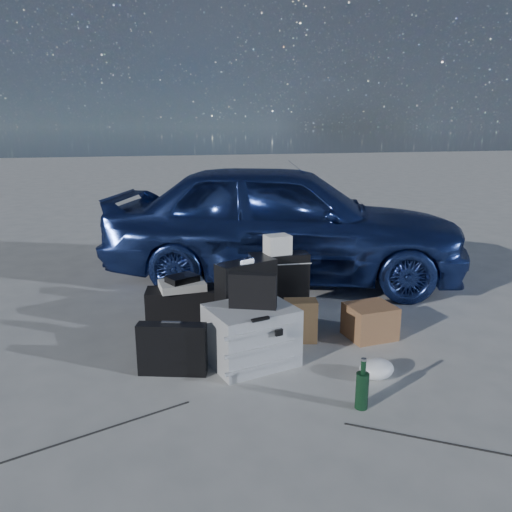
{
  "coord_description": "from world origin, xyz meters",
  "views": [
    {
      "loc": [
        -1.02,
        -3.25,
        1.8
      ],
      "look_at": [
        0.11,
        0.85,
        0.7
      ],
      "focal_mm": 35.0,
      "sensor_mm": 36.0,
      "label": 1
    }
  ],
  "objects_px": {
    "briefcase": "(172,349)",
    "suitcase_right": "(279,287)",
    "duffel_bag": "(181,305)",
    "pelican_case": "(251,335)",
    "suitcase_left": "(246,300)",
    "cardboard_box": "(370,321)",
    "green_bottle": "(362,384)",
    "car": "(283,221)"
  },
  "relations": [
    {
      "from": "pelican_case",
      "to": "cardboard_box",
      "type": "height_order",
      "value": "pelican_case"
    },
    {
      "from": "green_bottle",
      "to": "pelican_case",
      "type": "bearing_deg",
      "value": 122.24
    },
    {
      "from": "briefcase",
      "to": "suitcase_right",
      "type": "relative_size",
      "value": 0.77
    },
    {
      "from": "duffel_bag",
      "to": "pelican_case",
      "type": "bearing_deg",
      "value": -56.7
    },
    {
      "from": "briefcase",
      "to": "green_bottle",
      "type": "distance_m",
      "value": 1.4
    },
    {
      "from": "pelican_case",
      "to": "suitcase_right",
      "type": "xyz_separation_m",
      "value": [
        0.48,
        0.78,
        0.1
      ]
    },
    {
      "from": "suitcase_left",
      "to": "suitcase_right",
      "type": "xyz_separation_m",
      "value": [
        0.39,
        0.29,
        -0.01
      ]
    },
    {
      "from": "pelican_case",
      "to": "duffel_bag",
      "type": "height_order",
      "value": "pelican_case"
    },
    {
      "from": "suitcase_right",
      "to": "cardboard_box",
      "type": "distance_m",
      "value": 0.9
    },
    {
      "from": "duffel_bag",
      "to": "green_bottle",
      "type": "height_order",
      "value": "green_bottle"
    },
    {
      "from": "suitcase_left",
      "to": "car",
      "type": "bearing_deg",
      "value": 41.85
    },
    {
      "from": "suitcase_left",
      "to": "duffel_bag",
      "type": "xyz_separation_m",
      "value": [
        -0.51,
        0.51,
        -0.18
      ]
    },
    {
      "from": "duffel_bag",
      "to": "green_bottle",
      "type": "bearing_deg",
      "value": -52.25
    },
    {
      "from": "briefcase",
      "to": "cardboard_box",
      "type": "bearing_deg",
      "value": 25.7
    },
    {
      "from": "briefcase",
      "to": "cardboard_box",
      "type": "relative_size",
      "value": 1.3
    },
    {
      "from": "suitcase_right",
      "to": "duffel_bag",
      "type": "xyz_separation_m",
      "value": [
        -0.9,
        0.21,
        -0.17
      ]
    },
    {
      "from": "suitcase_right",
      "to": "green_bottle",
      "type": "relative_size",
      "value": 1.94
    },
    {
      "from": "suitcase_left",
      "to": "cardboard_box",
      "type": "height_order",
      "value": "suitcase_left"
    },
    {
      "from": "suitcase_left",
      "to": "suitcase_right",
      "type": "distance_m",
      "value": 0.49
    },
    {
      "from": "pelican_case",
      "to": "green_bottle",
      "type": "distance_m",
      "value": 0.99
    },
    {
      "from": "suitcase_right",
      "to": "green_bottle",
      "type": "bearing_deg",
      "value": -82.84
    },
    {
      "from": "pelican_case",
      "to": "suitcase_left",
      "type": "height_order",
      "value": "suitcase_left"
    },
    {
      "from": "car",
      "to": "duffel_bag",
      "type": "distance_m",
      "value": 1.83
    },
    {
      "from": "green_bottle",
      "to": "suitcase_right",
      "type": "bearing_deg",
      "value": 91.79
    },
    {
      "from": "pelican_case",
      "to": "duffel_bag",
      "type": "xyz_separation_m",
      "value": [
        -0.42,
        0.99,
        -0.07
      ]
    },
    {
      "from": "suitcase_left",
      "to": "suitcase_right",
      "type": "bearing_deg",
      "value": 17.26
    },
    {
      "from": "suitcase_right",
      "to": "cardboard_box",
      "type": "xyz_separation_m",
      "value": [
        0.65,
        -0.59,
        -0.18
      ]
    },
    {
      "from": "suitcase_right",
      "to": "briefcase",
      "type": "bearing_deg",
      "value": -138.03
    },
    {
      "from": "duffel_bag",
      "to": "green_bottle",
      "type": "distance_m",
      "value": 2.06
    },
    {
      "from": "briefcase",
      "to": "suitcase_left",
      "type": "bearing_deg",
      "value": 54.87
    },
    {
      "from": "cardboard_box",
      "to": "green_bottle",
      "type": "distance_m",
      "value": 1.19
    },
    {
      "from": "cardboard_box",
      "to": "green_bottle",
      "type": "relative_size",
      "value": 1.15
    },
    {
      "from": "car",
      "to": "duffel_bag",
      "type": "xyz_separation_m",
      "value": [
        -1.37,
        -1.08,
        -0.55
      ]
    },
    {
      "from": "pelican_case",
      "to": "briefcase",
      "type": "xyz_separation_m",
      "value": [
        -0.61,
        -0.03,
        -0.03
      ]
    },
    {
      "from": "car",
      "to": "pelican_case",
      "type": "xyz_separation_m",
      "value": [
        -0.95,
        -2.08,
        -0.48
      ]
    },
    {
      "from": "pelican_case",
      "to": "briefcase",
      "type": "bearing_deg",
      "value": 169.97
    },
    {
      "from": "briefcase",
      "to": "pelican_case",
      "type": "bearing_deg",
      "value": 21.52
    },
    {
      "from": "pelican_case",
      "to": "duffel_bag",
      "type": "distance_m",
      "value": 1.08
    },
    {
      "from": "suitcase_left",
      "to": "cardboard_box",
      "type": "bearing_deg",
      "value": -35.6
    },
    {
      "from": "pelican_case",
      "to": "briefcase",
      "type": "relative_size",
      "value": 1.23
    },
    {
      "from": "duffel_bag",
      "to": "car",
      "type": "bearing_deg",
      "value": 48.67
    },
    {
      "from": "car",
      "to": "briefcase",
      "type": "xyz_separation_m",
      "value": [
        -1.57,
        -2.11,
        -0.51
      ]
    }
  ]
}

